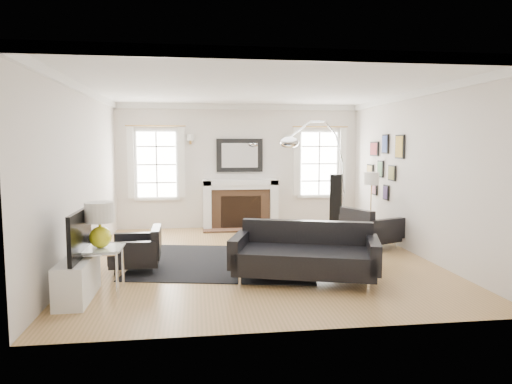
{
  "coord_description": "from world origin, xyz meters",
  "views": [
    {
      "loc": [
        -1.01,
        -7.36,
        1.87
      ],
      "look_at": [
        0.02,
        0.3,
        1.08
      ],
      "focal_mm": 32.0,
      "sensor_mm": 36.0,
      "label": 1
    }
  ],
  "objects": [
    {
      "name": "window_right",
      "position": [
        1.85,
        2.95,
        1.46
      ],
      "size": [
        1.24,
        0.15,
        1.62
      ],
      "color": "white",
      "rests_on": "back_wall"
    },
    {
      "name": "left_wall",
      "position": [
        -2.75,
        0.0,
        1.4
      ],
      "size": [
        0.04,
        6.0,
        2.8
      ],
      "primitive_type": "cube",
      "color": "silver",
      "rests_on": "floor"
    },
    {
      "name": "area_rug",
      "position": [
        -0.55,
        -0.17,
        0.01
      ],
      "size": [
        3.19,
        2.82,
        0.01
      ],
      "primitive_type": "cube",
      "rotation": [
        0.0,
        0.0,
        -0.2
      ],
      "color": "black",
      "rests_on": "floor"
    },
    {
      "name": "front_wall",
      "position": [
        0.0,
        -3.0,
        1.4
      ],
      "size": [
        5.5,
        0.04,
        2.8
      ],
      "primitive_type": "cube",
      "color": "silver",
      "rests_on": "floor"
    },
    {
      "name": "gallery_wall",
      "position": [
        2.72,
        1.3,
        1.53
      ],
      "size": [
        0.04,
        1.73,
        1.29
      ],
      "color": "black",
      "rests_on": "right_wall"
    },
    {
      "name": "side_table_left",
      "position": [
        -2.2,
        -1.51,
        0.48
      ],
      "size": [
        0.54,
        0.54,
        0.59
      ],
      "color": "silver",
      "rests_on": "floor"
    },
    {
      "name": "crown_molding",
      "position": [
        0.0,
        0.0,
        2.74
      ],
      "size": [
        5.5,
        6.0,
        0.12
      ],
      "primitive_type": "cube",
      "color": "white",
      "rests_on": "back_wall"
    },
    {
      "name": "orange_vase",
      "position": [
        1.42,
        -0.8,
        0.61
      ],
      "size": [
        0.11,
        0.11,
        0.18
      ],
      "color": "#BC4B18",
      "rests_on": "nesting_table"
    },
    {
      "name": "nesting_table",
      "position": [
        1.42,
        -0.8,
        0.4
      ],
      "size": [
        0.47,
        0.39,
        0.51
      ],
      "color": "silver",
      "rests_on": "floor"
    },
    {
      "name": "floor",
      "position": [
        0.0,
        0.0,
        0.0
      ],
      "size": [
        6.0,
        6.0,
        0.0
      ],
      "primitive_type": "plane",
      "color": "olive",
      "rests_on": "ground"
    },
    {
      "name": "gourd_lamp",
      "position": [
        -2.2,
        -1.51,
        0.92
      ],
      "size": [
        0.36,
        0.36,
        0.58
      ],
      "color": "yellow",
      "rests_on": "side_table_left"
    },
    {
      "name": "speaker_tower",
      "position": [
        2.04,
        2.22,
        0.62
      ],
      "size": [
        0.33,
        0.33,
        1.24
      ],
      "primitive_type": "cube",
      "rotation": [
        0.0,
        0.0,
        -0.42
      ],
      "color": "black",
      "rests_on": "floor"
    },
    {
      "name": "mantel_mirror",
      "position": [
        0.0,
        2.95,
        1.65
      ],
      "size": [
        1.05,
        0.07,
        0.75
      ],
      "color": "black",
      "rests_on": "back_wall"
    },
    {
      "name": "ceiling",
      "position": [
        0.0,
        0.0,
        2.8
      ],
      "size": [
        5.5,
        6.0,
        0.02
      ],
      "primitive_type": "cube",
      "color": "white",
      "rests_on": "back_wall"
    },
    {
      "name": "armchair_right",
      "position": [
        2.14,
        0.55,
        0.34
      ],
      "size": [
        1.07,
        1.13,
        0.61
      ],
      "color": "black",
      "rests_on": "floor"
    },
    {
      "name": "armchair_left",
      "position": [
        -1.86,
        -0.49,
        0.3
      ],
      "size": [
        0.74,
        0.81,
        0.54
      ],
      "color": "black",
      "rests_on": "floor"
    },
    {
      "name": "tv_unit",
      "position": [
        -2.44,
        -1.7,
        0.33
      ],
      "size": [
        0.35,
        1.0,
        1.09
      ],
      "color": "white",
      "rests_on": "floor"
    },
    {
      "name": "window_left",
      "position": [
        -1.85,
        2.95,
        1.46
      ],
      "size": [
        1.24,
        0.15,
        1.62
      ],
      "color": "white",
      "rests_on": "back_wall"
    },
    {
      "name": "fireplace",
      "position": [
        0.0,
        2.79,
        0.54
      ],
      "size": [
        1.7,
        0.69,
        1.11
      ],
      "color": "white",
      "rests_on": "floor"
    },
    {
      "name": "back_wall",
      "position": [
        0.0,
        3.0,
        1.4
      ],
      "size": [
        5.5,
        0.04,
        2.8
      ],
      "primitive_type": "cube",
      "color": "silver",
      "rests_on": "floor"
    },
    {
      "name": "arc_floor_lamp",
      "position": [
        1.33,
        1.07,
        1.32
      ],
      "size": [
        1.72,
        1.59,
        2.43
      ],
      "color": "white",
      "rests_on": "floor"
    },
    {
      "name": "right_wall",
      "position": [
        2.75,
        0.0,
        1.4
      ],
      "size": [
        0.04,
        6.0,
        2.8
      ],
      "primitive_type": "cube",
      "color": "silver",
      "rests_on": "floor"
    },
    {
      "name": "stick_floor_lamp",
      "position": [
        2.2,
        0.62,
        1.2
      ],
      "size": [
        0.28,
        0.28,
        1.38
      ],
      "color": "#B98840",
      "rests_on": "floor"
    },
    {
      "name": "sofa",
      "position": [
        0.5,
        -1.28,
        0.35
      ],
      "size": [
        2.16,
        1.46,
        0.65
      ],
      "color": "black",
      "rests_on": "floor"
    },
    {
      "name": "coffee_table",
      "position": [
        0.47,
        0.42,
        0.39
      ],
      "size": [
        0.95,
        0.95,
        0.42
      ],
      "color": "silver",
      "rests_on": "floor"
    }
  ]
}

